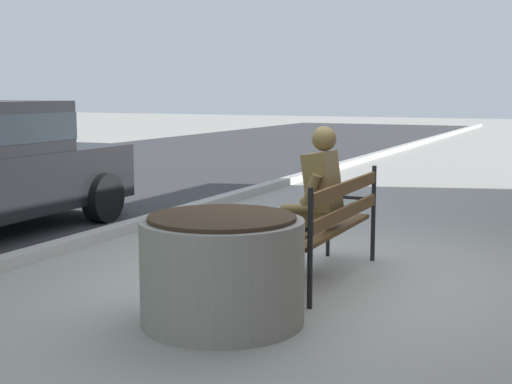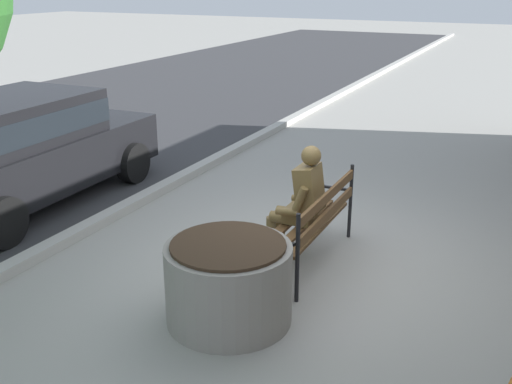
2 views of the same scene
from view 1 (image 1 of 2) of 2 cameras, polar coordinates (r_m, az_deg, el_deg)
ground_plane at (r=6.54m, az=5.61°, el=-6.88°), size 80.00×80.00×0.00m
curb_stone at (r=7.95m, az=-14.54°, el=-3.99°), size 60.00×0.20×0.12m
park_bench at (r=6.42m, az=5.75°, el=-2.20°), size 1.80×0.54×0.95m
bronze_statue_seated at (r=6.51m, az=4.12°, el=-0.93°), size 0.63×0.76×1.37m
concrete_planter at (r=5.25m, az=-2.68°, el=-6.15°), size 1.19×1.19×0.79m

